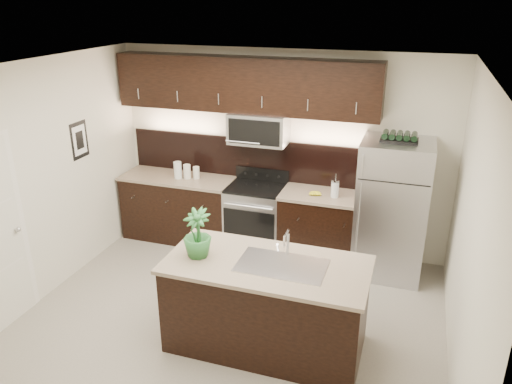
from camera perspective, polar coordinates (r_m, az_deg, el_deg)
ground at (r=5.64m, az=-3.06°, el=-14.53°), size 4.50×4.50×0.00m
room_walls at (r=4.84m, az=-4.84°, el=1.90°), size 4.52×4.02×2.71m
counter_run at (r=6.91m, az=-1.61°, el=-2.75°), size 3.51×0.65×0.94m
upper_fixtures at (r=6.53m, az=-1.10°, el=11.19°), size 3.49×0.40×1.66m
island at (r=5.06m, az=1.19°, el=-12.72°), size 1.96×0.96×0.94m
sink_faucet at (r=4.77m, az=3.01°, el=-8.16°), size 0.84×0.50×0.28m
refrigerator at (r=6.35m, az=15.24°, el=-1.92°), size 0.84×0.76×1.73m
wine_rack at (r=6.05m, az=16.09°, el=6.04°), size 0.43×0.27×0.10m
plant at (r=4.85m, az=-6.74°, el=-4.71°), size 0.32×0.32×0.49m
canisters at (r=6.99m, az=-8.14°, el=2.38°), size 0.34×0.17×0.24m
french_press at (r=6.35m, az=9.01°, el=0.40°), size 0.10×0.10×0.30m
bananas at (r=6.40m, az=6.38°, el=-0.12°), size 0.19×0.16×0.05m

